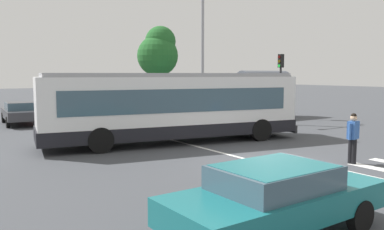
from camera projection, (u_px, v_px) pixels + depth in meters
The scene contains 15 objects.
ground_plane at pixel (265, 162), 13.82m from camera, with size 160.00×160.00×0.00m, color #424449.
city_transit_bus at pixel (173, 107), 17.69m from camera, with size 11.75×4.72×3.06m.
pedestrian_crossing_street at pixel (353, 135), 13.53m from camera, with size 0.57×0.32×1.72m.
foreground_sedan at pixel (276, 196), 7.52m from camera, with size 4.52×1.92×1.35m.
parked_car_charcoal at pixel (21, 112), 24.18m from camera, with size 2.19×4.63×1.35m.
parked_car_red at pixel (66, 110), 25.60m from camera, with size 2.00×4.56×1.35m.
parked_car_black at pixel (109, 108), 26.66m from camera, with size 1.98×4.56×1.35m.
parked_car_silver at pixel (144, 106), 28.25m from camera, with size 2.14×4.62×1.35m.
parked_car_teal at pixel (177, 104), 29.85m from camera, with size 1.92×4.52×1.35m.
traffic_light_far_corner at pixel (281, 75), 27.22m from camera, with size 0.33×0.32×4.35m.
bus_stop_shelter at pixel (263, 83), 27.99m from camera, with size 4.10×1.54×3.25m.
twin_arm_street_lamp at pixel (203, 36), 25.40m from camera, with size 4.13×0.32×8.79m.
background_tree_right at pixel (158, 52), 33.10m from camera, with size 3.36×3.36×6.95m.
crosswalk_painted_stripes at pixel (341, 183), 11.16m from camera, with size 7.95×2.78×0.01m.
lane_center_line at pixel (224, 153), 15.36m from camera, with size 0.16×24.00×0.01m, color silver.
Camera 1 is at (-9.75, -9.78, 3.03)m, focal length 37.74 mm.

